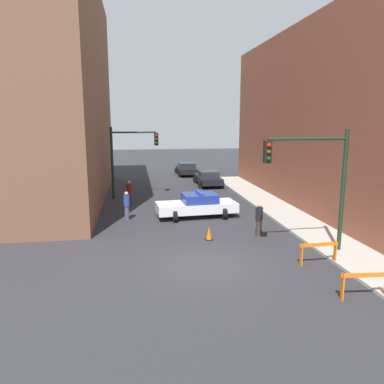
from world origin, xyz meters
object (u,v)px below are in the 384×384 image
object	(u,v)px
traffic_light_near	(318,173)
barrier_mid	(319,250)
parked_car_mid	(187,169)
pedestrian_crossing	(127,205)
police_car	(197,205)
barrier_front	(365,281)
traffic_cone	(209,233)
traffic_light_far	(127,152)
pedestrian_corner	(129,192)
pedestrian_sidewalk	(259,219)
parked_car_near	(208,178)

from	to	relation	value
traffic_light_near	barrier_mid	distance (m)	3.18
parked_car_mid	pedestrian_crossing	distance (m)	18.16
police_car	barrier_front	size ratio (longest dim) A/B	3.02
traffic_cone	police_car	bearing A→B (deg)	87.97
traffic_light_far	pedestrian_corner	size ratio (longest dim) A/B	3.13
police_car	parked_car_mid	size ratio (longest dim) A/B	1.12
pedestrian_crossing	pedestrian_sidewalk	xyz separation A→B (m)	(6.53, -4.02, 0.00)
parked_car_mid	traffic_cone	distance (m)	21.56
pedestrian_sidewalk	traffic_cone	bearing A→B (deg)	-4.71
police_car	pedestrian_crossing	size ratio (longest dim) A/B	2.90
traffic_light_far	barrier_mid	size ratio (longest dim) A/B	3.25
police_car	traffic_light_far	bearing A→B (deg)	29.68
pedestrian_sidewalk	barrier_mid	world-z (taller)	pedestrian_sidewalk
barrier_front	parked_car_near	bearing A→B (deg)	92.18
traffic_light_near	parked_car_near	bearing A→B (deg)	93.90
pedestrian_corner	traffic_light_near	bearing A→B (deg)	68.74
traffic_light_near	police_car	size ratio (longest dim) A/B	1.08
police_car	barrier_front	xyz separation A→B (m)	(3.57, -11.09, -0.11)
traffic_light_far	pedestrian_sidewalk	bearing A→B (deg)	-57.45
pedestrian_crossing	traffic_cone	distance (m)	5.86
traffic_light_near	barrier_front	size ratio (longest dim) A/B	3.25
pedestrian_corner	pedestrian_sidewalk	world-z (taller)	same
traffic_light_near	barrier_front	world-z (taller)	traffic_light_near
traffic_light_far	parked_car_mid	world-z (taller)	traffic_light_far
pedestrian_crossing	barrier_front	xyz separation A→B (m)	(7.68, -11.03, -0.24)
parked_car_near	pedestrian_crossing	bearing A→B (deg)	-123.24
parked_car_near	barrier_front	bearing A→B (deg)	-88.10
traffic_light_far	pedestrian_crossing	size ratio (longest dim) A/B	3.13
parked_car_near	pedestrian_crossing	xyz separation A→B (m)	(-6.86, -10.58, 0.19)
parked_car_near	parked_car_mid	size ratio (longest dim) A/B	1.00
traffic_light_near	parked_car_mid	world-z (taller)	traffic_light_near
barrier_front	barrier_mid	bearing A→B (deg)	90.84
traffic_light_near	police_car	xyz separation A→B (m)	(-3.93, 6.89, -2.81)
traffic_light_near	parked_car_near	world-z (taller)	traffic_light_near
parked_car_near	pedestrian_crossing	size ratio (longest dim) A/B	2.60
pedestrian_crossing	traffic_cone	world-z (taller)	pedestrian_crossing
police_car	barrier_front	distance (m)	11.65
police_car	pedestrian_sidewalk	size ratio (longest dim) A/B	2.90
traffic_light_near	traffic_light_far	world-z (taller)	traffic_light_near
traffic_light_near	traffic_light_far	size ratio (longest dim) A/B	1.00
traffic_light_far	parked_car_near	world-z (taller)	traffic_light_far
traffic_light_far	pedestrian_crossing	distance (m)	6.69
traffic_light_near	traffic_cone	world-z (taller)	traffic_light_near
police_car	parked_car_near	xyz separation A→B (m)	(2.75, 10.51, -0.05)
parked_car_mid	barrier_front	bearing A→B (deg)	-86.91
pedestrian_crossing	pedestrian_corner	xyz separation A→B (m)	(0.10, 3.91, 0.00)
traffic_light_near	police_car	world-z (taller)	traffic_light_near
traffic_light_near	parked_car_near	distance (m)	17.67
pedestrian_crossing	pedestrian_sidewalk	distance (m)	7.67
parked_car_mid	pedestrian_corner	world-z (taller)	pedestrian_corner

